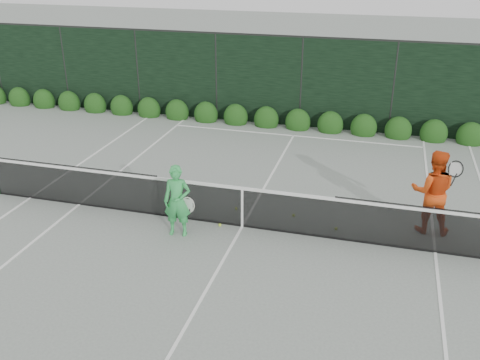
# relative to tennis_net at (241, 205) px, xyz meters

# --- Properties ---
(ground) EXTENTS (80.00, 80.00, 0.00)m
(ground) POSITION_rel_tennis_net_xyz_m (0.02, 0.00, -0.53)
(ground) COLOR gray
(ground) RESTS_ON ground
(tennis_net) EXTENTS (12.90, 0.10, 1.07)m
(tennis_net) POSITION_rel_tennis_net_xyz_m (0.00, 0.00, 0.00)
(tennis_net) COLOR black
(tennis_net) RESTS_ON ground
(player_woman) EXTENTS (0.67, 0.46, 1.60)m
(player_woman) POSITION_rel_tennis_net_xyz_m (-1.22, -0.68, 0.27)
(player_woman) COLOR green
(player_woman) RESTS_ON ground
(player_man) EXTENTS (0.96, 0.72, 1.89)m
(player_man) POSITION_rel_tennis_net_xyz_m (4.00, 0.94, 0.41)
(player_man) COLOR #E04712
(player_man) RESTS_ON ground
(court_lines) EXTENTS (11.03, 23.83, 0.01)m
(court_lines) POSITION_rel_tennis_net_xyz_m (0.02, 0.00, -0.53)
(court_lines) COLOR white
(court_lines) RESTS_ON ground
(windscreen_fence) EXTENTS (32.00, 21.07, 3.06)m
(windscreen_fence) POSITION_rel_tennis_net_xyz_m (0.02, -2.71, 0.98)
(windscreen_fence) COLOR black
(windscreen_fence) RESTS_ON ground
(hedge_row) EXTENTS (31.66, 0.65, 0.94)m
(hedge_row) POSITION_rel_tennis_net_xyz_m (0.02, 7.15, -0.30)
(hedge_row) COLOR #15370F
(hedge_row) RESTS_ON ground
(tennis_balls) EXTENTS (2.60, 0.98, 0.07)m
(tennis_balls) POSITION_rel_tennis_net_xyz_m (0.58, 0.46, -0.50)
(tennis_balls) COLOR #C3E533
(tennis_balls) RESTS_ON ground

